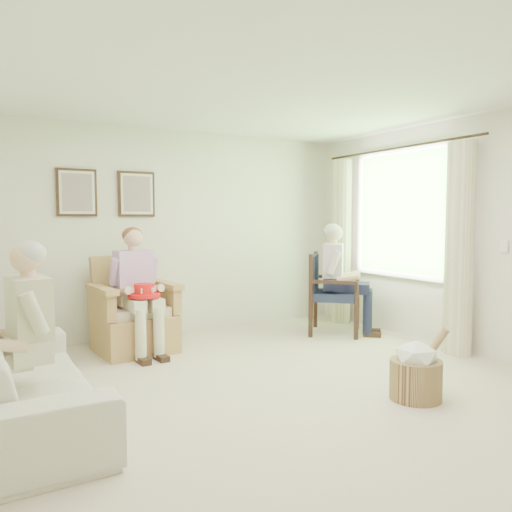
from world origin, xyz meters
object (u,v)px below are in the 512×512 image
(person_dark, at_px, (339,271))
(wood_armchair, at_px, (331,290))
(sofa, at_px, (24,378))
(person_sofa, at_px, (24,324))
(red_hat, at_px, (144,292))
(person_wicker, at_px, (136,281))
(wicker_armchair, at_px, (133,321))
(hatbox, at_px, (416,370))

(person_dark, bearing_deg, wood_armchair, 42.83)
(sofa, relative_size, person_sofa, 1.72)
(person_dark, height_order, red_hat, person_dark)
(sofa, distance_m, person_wicker, 1.95)
(person_wicker, xyz_separation_m, red_hat, (0.02, -0.20, -0.09))
(wood_armchair, xyz_separation_m, person_dark, (0.00, -0.17, 0.27))
(wicker_armchair, distance_m, red_hat, 0.50)
(wood_armchair, height_order, person_sofa, person_sofa)
(wicker_armchair, height_order, sofa, wicker_armchair)
(sofa, relative_size, red_hat, 6.54)
(person_wicker, relative_size, red_hat, 3.99)
(red_hat, distance_m, hatbox, 2.82)
(person_sofa, bearing_deg, red_hat, 129.70)
(red_hat, bearing_deg, hatbox, -56.46)
(person_wicker, bearing_deg, sofa, -136.03)
(hatbox, bearing_deg, wood_armchair, 67.52)
(sofa, bearing_deg, wood_armchair, -72.74)
(person_wicker, distance_m, person_dark, 2.53)
(wood_armchair, bearing_deg, person_sofa, 152.00)
(person_wicker, relative_size, person_sofa, 1.05)
(sofa, distance_m, person_sofa, 0.44)
(wicker_armchair, bearing_deg, sofa, -133.34)
(wood_armchair, xyz_separation_m, person_wicker, (-2.50, 0.23, 0.24))
(red_hat, xyz_separation_m, hatbox, (1.54, -2.32, -0.46))
(person_wicker, bearing_deg, person_dark, -13.18)
(wood_armchair, bearing_deg, person_dark, -137.17)
(sofa, bearing_deg, person_sofa, 180.00)
(person_wicker, height_order, red_hat, person_wicker)
(wicker_armchair, height_order, person_wicker, person_wicker)
(person_wicker, height_order, hatbox, person_wicker)
(wood_armchair, height_order, sofa, wood_armchair)
(person_sofa, xyz_separation_m, red_hat, (1.28, 1.34, -0.04))
(wicker_armchair, distance_m, person_dark, 2.61)
(wood_armchair, relative_size, person_dark, 0.73)
(sofa, relative_size, person_wicker, 1.64)
(wicker_armchair, xyz_separation_m, person_dark, (2.50, -0.54, 0.48))
(wood_armchair, distance_m, person_dark, 0.31)
(sofa, bearing_deg, hatbox, -111.63)
(wood_armchair, xyz_separation_m, hatbox, (-0.95, -2.29, -0.31))
(sofa, bearing_deg, wicker_armchair, -39.29)
(person_wicker, relative_size, hatbox, 2.20)
(person_sofa, relative_size, red_hat, 3.80)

